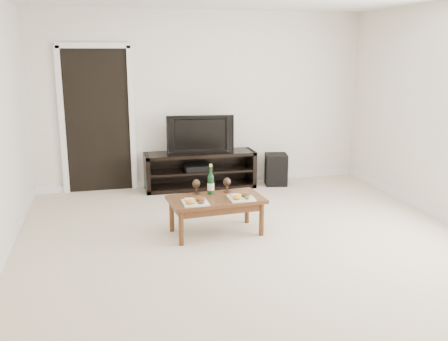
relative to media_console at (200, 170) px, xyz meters
The scene contains 13 objects.
floor 2.51m from the media_console, 87.69° to the right, with size 5.50×5.50×0.00m, color beige.
back_wall 1.07m from the media_console, 69.87° to the left, with size 5.00×0.04×2.60m, color silver.
doorway 1.65m from the media_console, behind, with size 0.90×0.02×2.05m, color black.
media_console is the anchor object (origin of this frame).
television 0.56m from the media_console, behind, with size 0.98×0.13×0.56m, color black.
av_receiver 0.06m from the media_console, 164.66° to the right, with size 0.40×0.30×0.08m, color black.
subwoofer 1.18m from the media_console, ahead, with size 0.32×0.32×0.48m, color black.
coffee_table 1.93m from the media_console, 95.83° to the right, with size 1.04×0.57×0.42m, color #583318.
plate_left 2.13m from the media_console, 102.54° to the right, with size 0.27×0.27×0.07m, color white.
plate_right 2.04m from the media_console, 88.21° to the right, with size 0.27×0.27×0.07m, color white.
wine_bottle 1.80m from the media_console, 97.15° to the right, with size 0.07×0.07×0.35m, color #0E3317.
goblet_left 1.77m from the media_console, 102.48° to the right, with size 0.09×0.09×0.17m, color #3C2C20, non-canonical shape.
goblet_right 1.73m from the media_console, 90.64° to the right, with size 0.09×0.09×0.17m, color #3C2C20, non-canonical shape.
Camera 1 is at (-1.49, -4.63, 2.02)m, focal length 40.00 mm.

